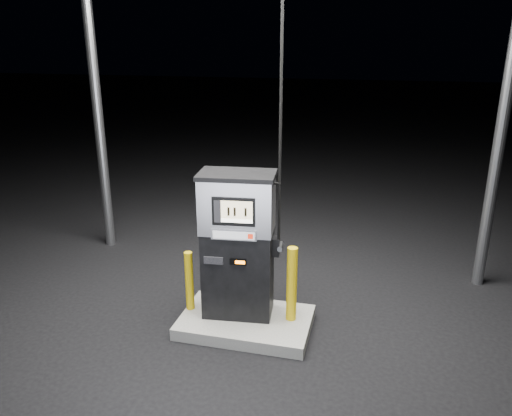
# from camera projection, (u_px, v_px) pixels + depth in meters

# --- Properties ---
(ground) EXTENTS (80.00, 80.00, 0.00)m
(ground) POSITION_uv_depth(u_px,v_px,m) (246.00, 327.00, 6.23)
(ground) COLOR black
(ground) RESTS_ON ground
(pump_island) EXTENTS (1.60, 1.00, 0.15)m
(pump_island) POSITION_uv_depth(u_px,v_px,m) (246.00, 322.00, 6.20)
(pump_island) COLOR #60605C
(pump_island) RESTS_ON ground
(fuel_dispenser) EXTENTS (1.02, 0.63, 3.76)m
(fuel_dispenser) POSITION_uv_depth(u_px,v_px,m) (238.00, 244.00, 5.99)
(fuel_dispenser) COLOR black
(fuel_dispenser) RESTS_ON pump_island
(bollard_left) EXTENTS (0.11, 0.11, 0.78)m
(bollard_left) POSITION_uv_depth(u_px,v_px,m) (189.00, 281.00, 6.25)
(bollard_left) COLOR #E3B90C
(bollard_left) RESTS_ON pump_island
(bollard_right) EXTENTS (0.16, 0.16, 0.95)m
(bollard_right) POSITION_uv_depth(u_px,v_px,m) (292.00, 284.00, 5.99)
(bollard_right) COLOR #E3B90C
(bollard_right) RESTS_ON pump_island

